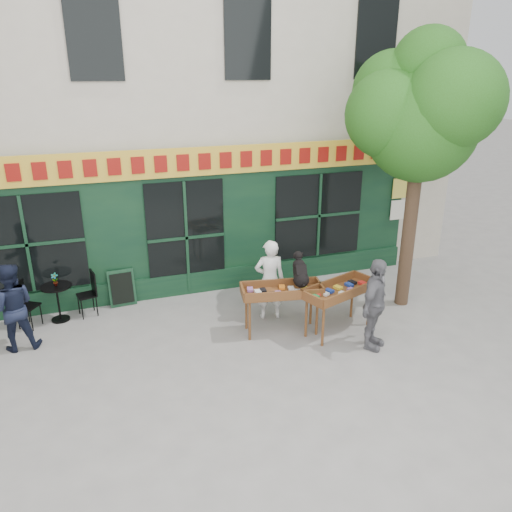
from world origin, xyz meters
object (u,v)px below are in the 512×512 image
at_px(woman, 270,280).
at_px(man_left, 12,307).
at_px(dog, 300,269).
at_px(man_right, 375,305).
at_px(bistro_table, 57,296).
at_px(book_cart_right, 340,292).
at_px(book_cart_center, 282,293).

bearing_deg(woman, man_left, 5.73).
bearing_deg(dog, man_right, -35.46).
distance_m(dog, bistro_table, 4.91).
height_order(woman, bistro_table, woman).
xyz_separation_m(woman, man_left, (-4.78, 0.36, -0.01)).
relative_size(man_right, bistro_table, 2.27).
distance_m(book_cart_right, man_right, 0.81).
bearing_deg(dog, man_left, 178.37).
xyz_separation_m(book_cart_center, bistro_table, (-4.08, 1.91, -0.28)).
bearing_deg(book_cart_center, dog, 1.96).
bearing_deg(book_cart_right, man_left, 147.40).
height_order(man_right, bistro_table, man_right).
bearing_deg(bistro_table, dog, -23.90).
relative_size(woman, man_left, 1.01).
relative_size(book_cart_right, man_left, 0.98).
relative_size(dog, man_right, 0.35).
bearing_deg(bistro_table, book_cart_center, -25.12).
distance_m(bistro_table, man_left, 1.17).
bearing_deg(book_cart_right, woman, 117.61).
height_order(book_cart_center, man_left, man_left).
relative_size(book_cart_center, man_left, 0.96).
height_order(man_right, man_left, man_right).
bearing_deg(dog, book_cart_center, -178.04).
bearing_deg(woman, book_cart_center, 100.09).
bearing_deg(man_left, book_cart_right, 164.79).
xyz_separation_m(woman, man_right, (1.36, -1.73, 0.03)).
relative_size(book_cart_center, man_right, 0.92).
xyz_separation_m(book_cart_center, man_left, (-4.78, 1.01, 0.00)).
bearing_deg(book_cart_center, woman, 100.09).
bearing_deg(man_left, man_right, 158.92).
relative_size(dog, woman, 0.36).
relative_size(dog, book_cart_right, 0.37).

